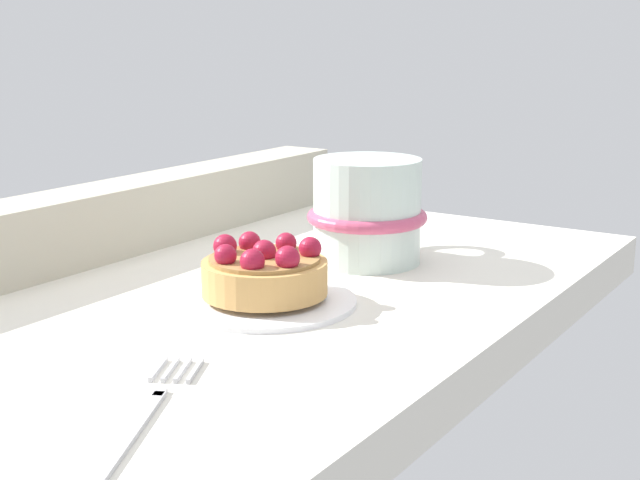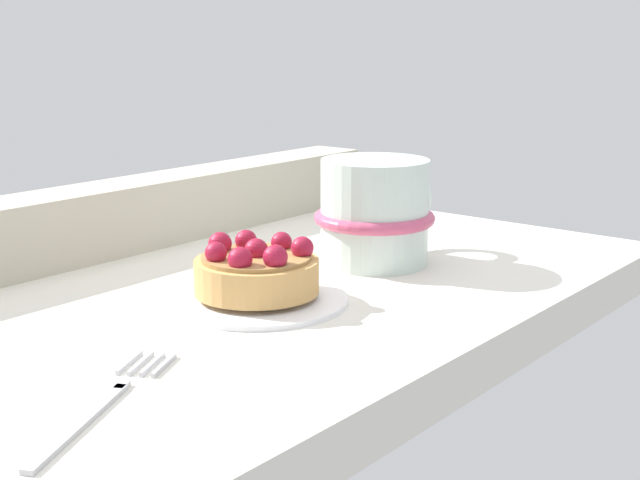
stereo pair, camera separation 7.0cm
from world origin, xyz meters
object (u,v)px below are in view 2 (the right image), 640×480
object	(u,v)px
raspberry_tart	(256,270)
coffee_mug	(376,212)
dessert_plate	(257,297)
dessert_fork	(104,399)

from	to	relation	value
raspberry_tart	coffee_mug	distance (cm)	15.02
dessert_plate	coffee_mug	world-z (taller)	coffee_mug
coffee_mug	raspberry_tart	bearing A→B (deg)	179.85
dessert_fork	dessert_plate	bearing A→B (deg)	18.41
coffee_mug	dessert_fork	size ratio (longest dim) A/B	0.94
raspberry_tart	dessert_fork	world-z (taller)	raspberry_tart
dessert_plate	dessert_fork	distance (cm)	19.52
raspberry_tart	coffee_mug	xyz separation A→B (cm)	(14.89, -0.04, 1.98)
dessert_plate	coffee_mug	xyz separation A→B (cm)	(14.88, -0.03, 4.03)
dessert_fork	coffee_mug	bearing A→B (deg)	10.41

